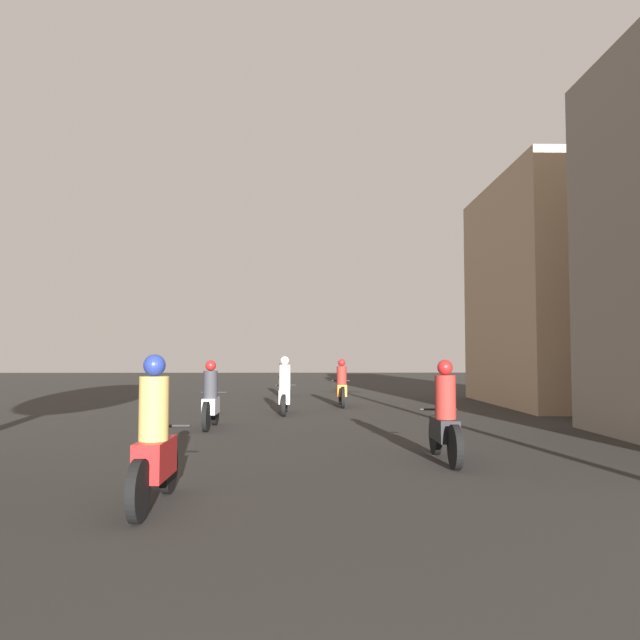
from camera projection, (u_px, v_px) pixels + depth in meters
motorcycle_red at (155, 446)px, 6.82m from camera, size 0.60×1.96×1.66m
motorcycle_black at (445, 421)px, 9.70m from camera, size 0.60×2.06×1.59m
motorcycle_silver at (211, 401)px, 14.15m from camera, size 0.60×1.97×1.54m
motorcycle_white at (285, 391)px, 17.57m from camera, size 0.60×1.97×1.63m
motorcycle_orange at (342, 387)px, 20.20m from camera, size 0.60×2.12×1.54m
motorcycle_green at (283, 381)px, 25.08m from camera, size 0.60×2.12×1.57m
building_right_far at (555, 293)px, 21.02m from camera, size 4.21×7.77×7.53m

